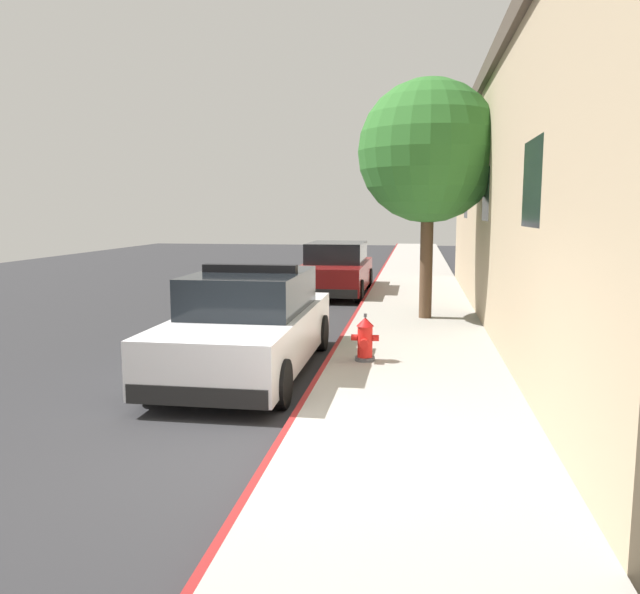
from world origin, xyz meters
TOP-DOWN VIEW (x-y plane):
  - ground_plane at (-4.63, 10.00)m, footprint 28.05×60.00m
  - sidewalk_pavement at (1.37, 10.00)m, footprint 2.75×60.00m
  - curb_painted_edge at (-0.04, 10.00)m, footprint 0.08×60.00m
  - storefront_building at (5.38, 7.42)m, footprint 5.51×19.21m
  - police_cruiser at (-1.21, 3.15)m, footprint 1.94×4.84m
  - parked_car_silver_ahead at (-1.05, 12.56)m, footprint 1.94×4.84m
  - fire_hydrant at (0.56, 3.58)m, footprint 0.44×0.40m
  - street_tree at (1.56, 7.84)m, footprint 3.09×3.09m

SIDE VIEW (x-z plane):
  - ground_plane at x=-4.63m, z-range -0.20..0.00m
  - sidewalk_pavement at x=1.37m, z-range 0.00..0.13m
  - curb_painted_edge at x=-0.04m, z-range 0.00..0.13m
  - fire_hydrant at x=0.56m, z-range 0.10..0.86m
  - parked_car_silver_ahead at x=-1.05m, z-range -0.04..1.52m
  - police_cruiser at x=-1.21m, z-range -0.10..1.58m
  - storefront_building at x=5.38m, z-range 0.01..5.55m
  - street_tree at x=1.56m, z-range 1.17..6.37m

